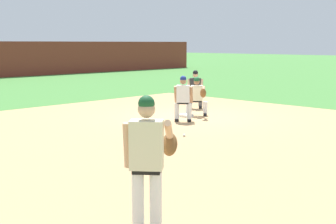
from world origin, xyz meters
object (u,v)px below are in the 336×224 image
baserunner (183,97)px  umpire (195,88)px  pitcher (148,160)px  baseball (184,135)px  first_baseman (197,95)px  first_base_bag (186,115)px

baserunner → umpire: bearing=34.1°
pitcher → umpire: bearing=38.5°
baseball → first_baseman: (2.95, 2.11, 0.69)m
baseball → pitcher: 6.81m
first_base_bag → baseball: 3.40m
baseball → first_base_bag: bearing=41.5°
baseball → baserunner: size_ratio=0.05×
first_base_bag → pitcher: size_ratio=0.20×
pitcher → first_baseman: 10.36m
first_base_bag → first_baseman: first_baseman is taller
first_base_bag → baserunner: baserunner is taller
umpire → pitcher: bearing=-141.5°
baseball → baserunner: 2.54m
pitcher → umpire: (9.59, 7.62, -0.27)m
baserunner → umpire: 3.11m
pitcher → baserunner: (7.01, 5.88, -0.27)m
baserunner → baseball: bearing=-136.6°
first_base_bag → first_baseman: bearing=-19.3°
first_base_bag → baseball: bearing=-138.5°
pitcher → first_baseman: (8.20, 6.32, -0.33)m
baseball → first_baseman: bearing=35.6°
first_base_bag → baserunner: bearing=-143.1°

